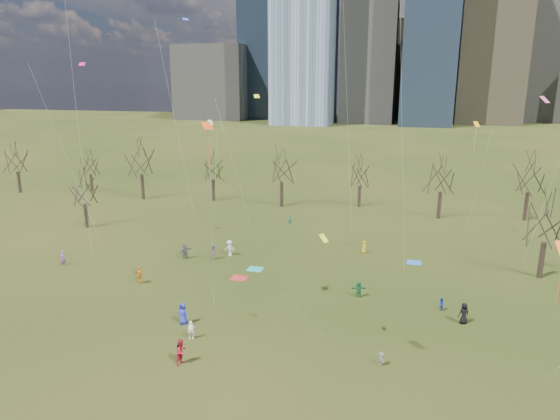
% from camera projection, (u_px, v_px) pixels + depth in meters
% --- Properties ---
extents(ground, '(500.00, 500.00, 0.00)m').
position_uv_depth(ground, '(243.00, 329.00, 40.73)').
color(ground, black).
rests_on(ground, ground).
extents(downtown_skyline, '(212.50, 78.00, 118.00)m').
position_uv_depth(downtown_skyline, '(383.00, 36.00, 228.55)').
color(downtown_skyline, slate).
rests_on(downtown_skyline, ground).
extents(bare_tree_row, '(113.04, 29.80, 9.50)m').
position_uv_depth(bare_tree_row, '(322.00, 174.00, 74.03)').
color(bare_tree_row, black).
rests_on(bare_tree_row, ground).
extents(blanket_teal, '(1.60, 1.50, 0.03)m').
position_uv_depth(blanket_teal, '(255.00, 269.00, 53.49)').
color(blanket_teal, teal).
rests_on(blanket_teal, ground).
extents(blanket_navy, '(1.60, 1.50, 0.03)m').
position_uv_depth(blanket_navy, '(414.00, 262.00, 55.41)').
color(blanket_navy, blue).
rests_on(blanket_navy, ground).
extents(blanket_crimson, '(1.60, 1.50, 0.03)m').
position_uv_depth(blanket_crimson, '(239.00, 278.00, 51.07)').
color(blanket_crimson, red).
rests_on(blanket_crimson, ground).
extents(person_0, '(1.00, 0.73, 1.88)m').
position_uv_depth(person_0, '(183.00, 314.00, 41.33)').
color(person_0, '#2832B0').
rests_on(person_0, ground).
extents(person_1, '(0.62, 0.49, 1.50)m').
position_uv_depth(person_1, '(191.00, 330.00, 39.02)').
color(person_1, white).
rests_on(person_1, ground).
extents(person_2, '(0.96, 1.10, 1.94)m').
position_uv_depth(person_2, '(182.00, 352.00, 35.51)').
color(person_2, red).
rests_on(person_2, ground).
extents(person_3, '(0.70, 0.79, 1.06)m').
position_uv_depth(person_3, '(381.00, 359.00, 35.38)').
color(person_3, slate).
rests_on(person_3, ground).
extents(person_4, '(1.14, 0.93, 1.82)m').
position_uv_depth(person_4, '(139.00, 275.00, 49.50)').
color(person_4, orange).
rests_on(person_4, ground).
extents(person_5, '(1.53, 0.79, 1.58)m').
position_uv_depth(person_5, '(359.00, 289.00, 46.46)').
color(person_5, '#197435').
rests_on(person_5, ground).
extents(person_6, '(1.06, 0.92, 1.84)m').
position_uv_depth(person_6, '(464.00, 313.00, 41.41)').
color(person_6, black).
rests_on(person_6, ground).
extents(person_7, '(0.52, 0.70, 1.78)m').
position_uv_depth(person_7, '(63.00, 258.00, 54.28)').
color(person_7, '#8E50A0').
rests_on(person_7, ground).
extents(person_8, '(0.65, 0.72, 1.21)m').
position_uv_depth(person_8, '(441.00, 304.00, 43.77)').
color(person_8, '#253FA3').
rests_on(person_8, ground).
extents(person_9, '(1.28, 0.86, 1.85)m').
position_uv_depth(person_9, '(230.00, 248.00, 57.35)').
color(person_9, silver).
rests_on(person_9, ground).
extents(person_11, '(1.33, 1.75, 1.84)m').
position_uv_depth(person_11, '(185.00, 251.00, 56.47)').
color(person_11, slate).
rests_on(person_11, ground).
extents(person_12, '(0.72, 0.88, 1.55)m').
position_uv_depth(person_12, '(364.00, 247.00, 58.22)').
color(person_12, gold).
rests_on(person_12, ground).
extents(person_13, '(0.65, 0.65, 1.52)m').
position_uv_depth(person_13, '(290.00, 219.00, 69.71)').
color(person_13, '#197367').
rests_on(person_13, ground).
extents(person_14, '(0.90, 0.99, 1.65)m').
position_uv_depth(person_14, '(214.00, 252.00, 56.25)').
color(person_14, '#8C4C99').
rests_on(person_14, ground).
extents(kites_airborne, '(58.26, 41.95, 32.11)m').
position_uv_depth(kites_airborne, '(356.00, 138.00, 47.76)').
color(kites_airborne, '#E54C13').
rests_on(kites_airborne, ground).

